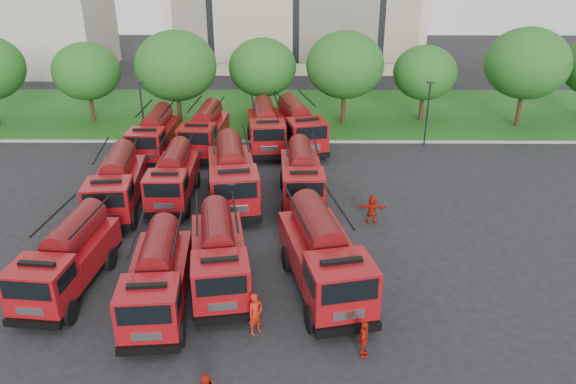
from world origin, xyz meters
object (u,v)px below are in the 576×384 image
fire_truck_1 (158,277)px  firefighter_5 (371,222)px  fire_truck_0 (68,258)px  fire_truck_11 (298,126)px  fire_truck_7 (302,175)px  fire_truck_3 (323,256)px  fire_truck_4 (117,184)px  firefighter_2 (363,356)px  fire_truck_6 (232,174)px  fire_truck_9 (205,130)px  fire_truck_2 (219,255)px  fire_truck_10 (266,127)px  firefighter_3 (332,260)px  fire_truck_8 (155,135)px  firefighter_4 (101,222)px  firefighter_0 (256,332)px  fire_truck_5 (173,176)px

fire_truck_1 → firefighter_5: bearing=33.5°
fire_truck_0 → fire_truck_11: 22.10m
fire_truck_7 → fire_truck_3: bearing=-87.2°
fire_truck_4 → fire_truck_11: size_ratio=0.94×
firefighter_2 → fire_truck_6: bearing=34.4°
fire_truck_4 → fire_truck_7: (11.05, 1.54, -0.06)m
fire_truck_0 → fire_truck_9: (3.78, 18.30, 0.06)m
fire_truck_2 → fire_truck_10: 18.79m
fire_truck_1 → fire_truck_4: (-4.58, 9.88, 0.07)m
fire_truck_3 → fire_truck_6: fire_truck_6 is taller
fire_truck_11 → firefighter_5: bearing=-86.2°
fire_truck_0 → fire_truck_10: bearing=72.2°
fire_truck_2 → firefighter_3: fire_truck_2 is taller
fire_truck_8 → firefighter_4: fire_truck_8 is taller
fire_truck_6 → fire_truck_10: bearing=71.5°
fire_truck_7 → fire_truck_9: fire_truck_9 is taller
fire_truck_10 → firefighter_0: (0.51, -22.31, -1.70)m
fire_truck_9 → fire_truck_6: bearing=-67.4°
fire_truck_2 → fire_truck_9: 18.23m
fire_truck_3 → fire_truck_10: (-3.47, 19.11, -0.12)m
fire_truck_3 → fire_truck_11: (-0.98, 19.28, -0.05)m
fire_truck_4 → firefighter_3: (12.54, -5.78, -1.69)m
fire_truck_7 → fire_truck_11: (-0.13, 9.39, 0.14)m
fire_truck_0 → fire_truck_4: (-0.07, 8.33, 0.07)m
firefighter_4 → firefighter_2: bearing=-164.7°
fire_truck_4 → fire_truck_10: 13.67m
fire_truck_3 → fire_truck_7: bearing=82.5°
fire_truck_4 → firefighter_4: bearing=-118.8°
fire_truck_4 → fire_truck_9: 10.69m
fire_truck_6 → firefighter_3: size_ratio=4.41×
fire_truck_2 → fire_truck_7: size_ratio=1.03×
fire_truck_6 → fire_truck_7: 4.30m
fire_truck_4 → firefighter_2: size_ratio=4.67×
fire_truck_6 → fire_truck_10: size_ratio=1.09×
fire_truck_4 → firefighter_5: (15.06, -1.65, -1.69)m
fire_truck_1 → fire_truck_0: bearing=156.3°
fire_truck_3 → firefighter_0: fire_truck_3 is taller
fire_truck_3 → firefighter_3: 3.21m
firefighter_4 → firefighter_5: firefighter_5 is taller
fire_truck_3 → fire_truck_9: size_ratio=1.11×
firefighter_5 → fire_truck_7: bearing=-35.2°
fire_truck_11 → firefighter_4: (-11.61, -12.59, -1.77)m
fire_truck_3 → firefighter_4: size_ratio=5.56×
fire_truck_4 → firefighter_3: 13.91m
fire_truck_3 → fire_truck_5: fire_truck_3 is taller
fire_truck_3 → firefighter_4: bearing=139.6°
fire_truck_0 → fire_truck_7: fire_truck_7 is taller
fire_truck_3 → fire_truck_8: size_ratio=1.15×
fire_truck_8 → fire_truck_3: bearing=-54.7°
firefighter_3 → firefighter_5: (2.52, 4.13, 0.00)m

